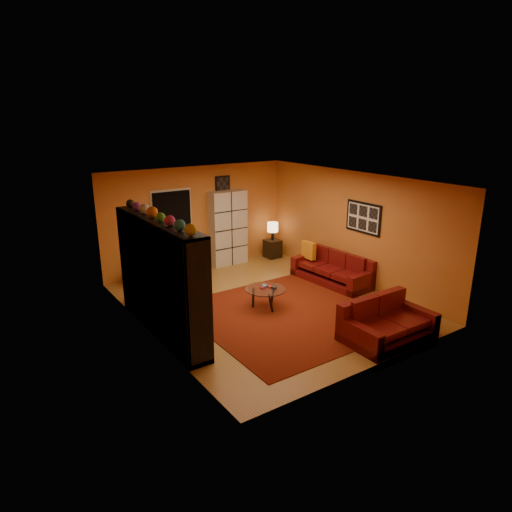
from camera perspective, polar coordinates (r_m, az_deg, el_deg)
floor at (r=9.65m, az=1.13°, el=-5.99°), size 6.00×6.00×0.00m
ceiling at (r=8.95m, az=1.23°, el=9.48°), size 6.00×6.00×0.00m
wall_back at (r=11.72m, az=-7.35°, el=4.76°), size 6.00×0.00×6.00m
wall_front at (r=7.11m, az=15.30°, el=-4.09°), size 6.00×0.00×6.00m
wall_left at (r=8.10m, az=-13.43°, el=-1.31°), size 0.00×6.00×6.00m
wall_right at (r=10.81m, az=12.08°, el=3.45°), size 0.00×6.00×6.00m
rug at (r=9.20m, az=4.18°, el=-7.24°), size 3.60×3.60×0.01m
doorway at (r=11.46m, az=-10.32°, el=2.90°), size 0.95×0.10×2.04m
wall_art_right at (r=10.53m, az=13.28°, el=4.68°), size 0.03×1.00×0.70m
wall_art_back at (r=11.91m, az=-4.20°, el=8.73°), size 0.42×0.03×0.52m
entertainment_unit at (r=8.25m, az=-11.86°, el=-2.68°), size 0.45×3.00×2.10m
tv at (r=8.24m, az=-11.40°, el=-2.97°), size 1.01×0.13×0.58m
sofa at (r=10.97m, az=9.72°, el=-1.73°), size 0.94×2.04×0.85m
loveseat at (r=8.48m, az=15.75°, el=-8.03°), size 1.62×0.98×0.85m
throw_pillow at (r=11.25m, az=6.60°, el=0.73°), size 0.12×0.42×0.42m
coffee_table at (r=9.32m, az=1.22°, el=-4.37°), size 0.83×0.83×0.41m
storage_cabinet at (r=11.98m, az=-3.57°, el=3.53°), size 0.98×0.45×1.94m
bowl_chair at (r=10.92m, az=-13.46°, el=-1.84°), size 0.75×0.75×0.61m
side_table at (r=12.66m, az=2.08°, el=0.94°), size 0.40×0.40×0.50m
table_lamp at (r=12.51m, az=2.10°, el=3.56°), size 0.29×0.29×0.49m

